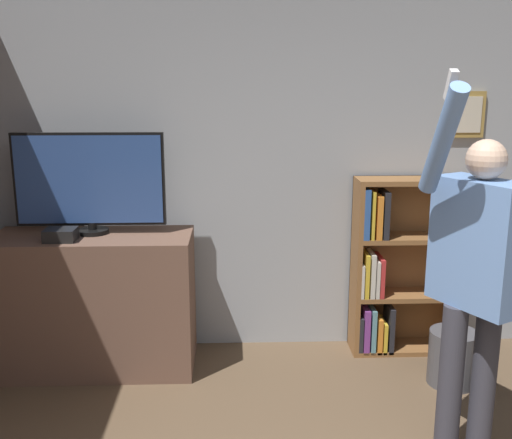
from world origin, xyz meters
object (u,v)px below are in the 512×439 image
(game_console, at_px, (61,235))
(person, at_px, (477,271))
(waste_bin, at_px, (452,357))
(bookshelf, at_px, (395,270))
(television, at_px, (90,182))

(game_console, height_order, person, person)
(game_console, relative_size, waste_bin, 0.54)
(game_console, height_order, bookshelf, bookshelf)
(television, distance_m, game_console, 0.41)
(game_console, bearing_deg, waste_bin, -4.28)
(person, bearing_deg, waste_bin, 135.86)
(television, height_order, bookshelf, television)
(person, distance_m, waste_bin, 1.22)
(bookshelf, height_order, person, person)
(game_console, height_order, waste_bin, game_console)
(waste_bin, bearing_deg, game_console, 175.72)
(game_console, bearing_deg, person, -22.86)
(bookshelf, distance_m, waste_bin, 0.76)
(game_console, relative_size, person, 0.10)
(television, height_order, person, person)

